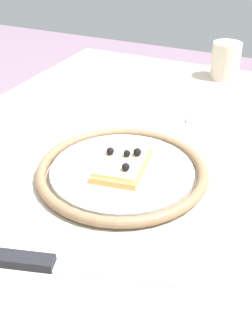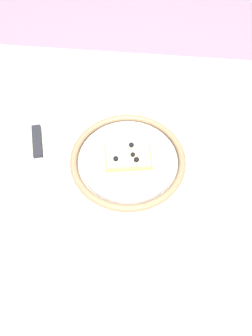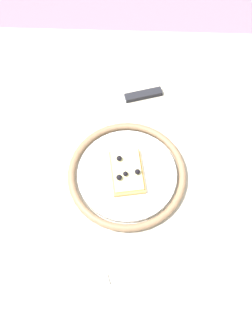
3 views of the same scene
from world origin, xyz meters
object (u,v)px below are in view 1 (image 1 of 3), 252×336
(plate, at_px, (122,171))
(fork, at_px, (153,118))
(dining_table, at_px, (161,215))
(knife, at_px, (43,263))
(cup, at_px, (226,61))
(pizza_slice_near, at_px, (122,164))

(plate, xyz_separation_m, fork, (-0.20, -0.03, -0.01))
(dining_table, bearing_deg, knife, -10.10)
(knife, bearing_deg, fork, -175.84)
(plate, bearing_deg, cup, 175.48)
(pizza_slice_near, height_order, knife, pizza_slice_near)
(cup, bearing_deg, dining_table, 1.14)
(fork, height_order, cup, cup)
(pizza_slice_near, bearing_deg, plate, -31.63)
(dining_table, relative_size, cup, 11.72)
(knife, xyz_separation_m, cup, (-0.67, 0.04, 0.04))
(fork, bearing_deg, cup, 166.15)
(plate, xyz_separation_m, knife, (0.20, -0.00, -0.00))
(knife, bearing_deg, pizza_slice_near, 179.67)
(plate, bearing_deg, fork, -171.33)
(knife, distance_m, fork, 0.40)
(plate, distance_m, fork, 0.20)
(pizza_slice_near, bearing_deg, cup, 175.50)
(plate, distance_m, pizza_slice_near, 0.01)
(dining_table, relative_size, plate, 3.76)
(cup, bearing_deg, knife, -3.24)
(dining_table, xyz_separation_m, knife, (0.26, -0.05, 0.11))
(knife, height_order, fork, knife)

